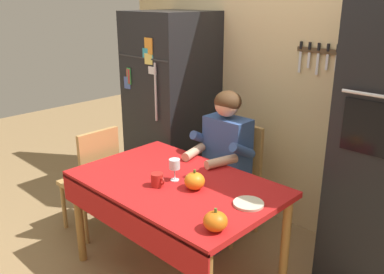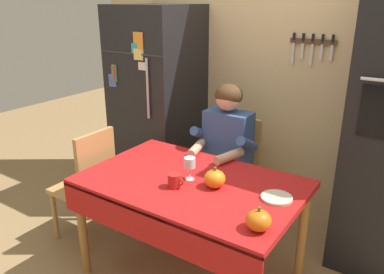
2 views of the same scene
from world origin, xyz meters
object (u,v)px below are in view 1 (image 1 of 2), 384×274
object	(u,v)px
coffee_mug	(157,180)
pumpkin_medium	(215,221)
refrigerator	(172,109)
chair_behind_person	(236,175)
serving_tray	(248,204)
dining_table	(174,193)
chair_left_side	(94,177)
seated_person	(222,155)
wine_glass	(175,165)
pumpkin_large	(195,181)

from	to	relation	value
coffee_mug	pumpkin_medium	distance (m)	0.64
coffee_mug	refrigerator	bearing A→B (deg)	132.65
chair_behind_person	serving_tray	size ratio (longest dim) A/B	5.04
dining_table	refrigerator	bearing A→B (deg)	137.09
refrigerator	chair_behind_person	distance (m)	0.95
chair_left_side	dining_table	bearing A→B (deg)	3.29
chair_left_side	pumpkin_medium	size ratio (longest dim) A/B	7.06
chair_behind_person	chair_left_side	size ratio (longest dim) A/B	1.00
dining_table	seated_person	xyz separation A→B (m)	(-0.09, 0.60, 0.08)
pumpkin_medium	serving_tray	world-z (taller)	pumpkin_medium
chair_behind_person	wine_glass	bearing A→B (deg)	-84.49
dining_table	wine_glass	size ratio (longest dim) A/B	9.15
dining_table	chair_left_side	xyz separation A→B (m)	(-0.90, -0.05, -0.14)
seated_person	pumpkin_large	world-z (taller)	seated_person
seated_person	serving_tray	world-z (taller)	seated_person
dining_table	pumpkin_large	world-z (taller)	pumpkin_large
wine_glass	dining_table	bearing A→B (deg)	-61.98
chair_behind_person	seated_person	size ratio (longest dim) A/B	0.75
refrigerator	coffee_mug	bearing A→B (deg)	-47.35
refrigerator	seated_person	distance (m)	0.92
seated_person	coffee_mug	bearing A→B (deg)	-85.52
seated_person	serving_tray	size ratio (longest dim) A/B	6.74
wine_glass	refrigerator	bearing A→B (deg)	137.52
dining_table	pumpkin_medium	xyz separation A→B (m)	(0.59, -0.26, 0.14)
coffee_mug	wine_glass	xyz separation A→B (m)	(0.02, 0.14, 0.07)
dining_table	pumpkin_medium	world-z (taller)	pumpkin_medium
refrigerator	chair_left_side	size ratio (longest dim) A/B	1.94
pumpkin_medium	chair_left_side	bearing A→B (deg)	172.25
refrigerator	seated_person	world-z (taller)	refrigerator
wine_glass	pumpkin_medium	world-z (taller)	wine_glass
pumpkin_large	seated_person	bearing A→B (deg)	114.24
seated_person	chair_left_side	xyz separation A→B (m)	(-0.81, -0.66, -0.23)
chair_left_side	coffee_mug	xyz separation A→B (m)	(0.87, -0.06, 0.27)
pumpkin_medium	refrigerator	bearing A→B (deg)	143.60
chair_behind_person	chair_left_side	distance (m)	1.17
dining_table	coffee_mug	xyz separation A→B (m)	(-0.03, -0.11, 0.13)
dining_table	coffee_mug	size ratio (longest dim) A/B	12.63
chair_behind_person	dining_table	bearing A→B (deg)	-83.70
serving_tray	pumpkin_large	bearing A→B (deg)	-169.56
dining_table	pumpkin_medium	bearing A→B (deg)	-23.26
seated_person	coffee_mug	distance (m)	0.72
coffee_mug	pumpkin_large	world-z (taller)	pumpkin_large
chair_left_side	pumpkin_medium	xyz separation A→B (m)	(1.49, -0.20, 0.28)
pumpkin_medium	serving_tray	bearing A→B (deg)	96.69
chair_behind_person	wine_glass	world-z (taller)	chair_behind_person
dining_table	seated_person	world-z (taller)	seated_person
wine_glass	pumpkin_large	world-z (taller)	wine_glass
wine_glass	chair_left_side	bearing A→B (deg)	-175.03
chair_behind_person	serving_tray	world-z (taller)	chair_behind_person
refrigerator	chair_left_side	distance (m)	1.01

